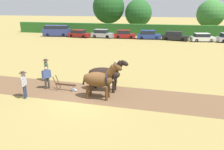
{
  "coord_description": "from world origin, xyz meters",
  "views": [
    {
      "loc": [
        4.92,
        -11.97,
        5.73
      ],
      "look_at": [
        1.28,
        2.31,
        1.1
      ],
      "focal_mm": 35.0,
      "sensor_mm": 36.0,
      "label": 1
    }
  ],
  "objects": [
    {
      "name": "farmer_onlooker_left",
      "position": [
        -3.84,
        -0.56,
        1.08
      ],
      "size": [
        0.46,
        0.67,
        1.81
      ],
      "rotation": [
        0.0,
        0.0,
        0.29
      ],
      "color": "#28334C",
      "rests_on": "ground"
    },
    {
      "name": "ground_plane",
      "position": [
        0.0,
        0.0,
        0.0
      ],
      "size": [
        240.0,
        240.0,
        0.0
      ],
      "primitive_type": "plane",
      "color": "#998447"
    },
    {
      "name": "farmer_onlooker_right",
      "position": [
        -4.25,
        2.9,
        1.07
      ],
      "size": [
        0.49,
        0.54,
        1.8
      ],
      "rotation": [
        0.0,
        0.0,
        0.72
      ],
      "color": "#28334C",
      "rests_on": "ground"
    },
    {
      "name": "draft_horse_lead_right",
      "position": [
        0.91,
        2.0,
        1.27
      ],
      "size": [
        3.01,
        0.94,
        2.38
      ],
      "rotation": [
        0.0,
        0.0,
        -0.01
      ],
      "color": "black",
      "rests_on": "ground"
    },
    {
      "name": "tree_center_left",
      "position": [
        13.19,
        38.64,
        4.31
      ],
      "size": [
        5.68,
        5.68,
        7.16
      ],
      "color": "brown",
      "rests_on": "ground"
    },
    {
      "name": "parked_car_far_right",
      "position": [
        10.65,
        28.11,
        0.68
      ],
      "size": [
        4.15,
        2.48,
        1.42
      ],
      "rotation": [
        0.0,
        0.0,
        0.19
      ],
      "color": "silver",
      "rests_on": "ground"
    },
    {
      "name": "parked_car_left",
      "position": [
        -11.87,
        28.01,
        0.69
      ],
      "size": [
        4.43,
        2.27,
        1.43
      ],
      "rotation": [
        0.0,
        0.0,
        -0.11
      ],
      "color": "maroon",
      "rests_on": "ground"
    },
    {
      "name": "parked_car_center",
      "position": [
        -3.01,
        28.78,
        0.74
      ],
      "size": [
        4.07,
        2.14,
        1.55
      ],
      "rotation": [
        0.0,
        0.0,
        0.09
      ],
      "color": "maroon",
      "rests_on": "ground"
    },
    {
      "name": "farmer_beside_team",
      "position": [
        1.17,
        3.9,
        1.03
      ],
      "size": [
        0.49,
        0.55,
        1.75
      ],
      "rotation": [
        0.0,
        0.0,
        0.71
      ],
      "color": "#38332D",
      "rests_on": "ground"
    },
    {
      "name": "parked_van",
      "position": [
        -16.88,
        28.4,
        1.11
      ],
      "size": [
        5.45,
        2.83,
        2.16
      ],
      "rotation": [
        0.0,
        0.0,
        0.18
      ],
      "color": "navy",
      "rests_on": "ground"
    },
    {
      "name": "farmer_at_plow",
      "position": [
        -3.33,
        1.34,
        0.95
      ],
      "size": [
        0.51,
        0.48,
        1.64
      ],
      "rotation": [
        0.0,
        0.0,
        -0.83
      ],
      "color": "#38332D",
      "rests_on": "ground"
    },
    {
      "name": "draft_horse_lead_left",
      "position": [
        0.9,
        0.61,
        1.31
      ],
      "size": [
        2.72,
        1.01,
        2.43
      ],
      "rotation": [
        0.0,
        0.0,
        -0.01
      ],
      "color": "#513319",
      "rests_on": "ground"
    },
    {
      "name": "parked_car_center_right",
      "position": [
        1.43,
        28.88,
        0.76
      ],
      "size": [
        4.46,
        2.3,
        1.6
      ],
      "rotation": [
        0.0,
        0.0,
        0.13
      ],
      "color": "navy",
      "rests_on": "ground"
    },
    {
      "name": "tree_left",
      "position": [
        -1.97,
        39.4,
        4.35
      ],
      "size": [
        6.09,
        6.09,
        7.4
      ],
      "color": "#4C3823",
      "rests_on": "ground"
    },
    {
      "name": "plowed_furrow_strip",
      "position": [
        -4.12,
        1.33,
        0.0
      ],
      "size": [
        32.68,
        3.66,
        0.01
      ],
      "primitive_type": "cube",
      "rotation": [
        0.0,
        0.0,
        -0.01
      ],
      "color": "brown",
      "rests_on": "ground"
    },
    {
      "name": "parked_car_right",
      "position": [
        6.13,
        28.42,
        0.75
      ],
      "size": [
        4.71,
        2.67,
        1.57
      ],
      "rotation": [
        0.0,
        0.0,
        -0.21
      ],
      "color": "black",
      "rests_on": "ground"
    },
    {
      "name": "hedgerow",
      "position": [
        0.0,
        33.44,
        1.16
      ],
      "size": [
        56.88,
        1.28,
        2.32
      ],
      "primitive_type": "cube",
      "color": "#286023",
      "rests_on": "ground"
    },
    {
      "name": "plow",
      "position": [
        -1.72,
        1.32,
        0.32
      ],
      "size": [
        1.73,
        0.46,
        1.13
      ],
      "rotation": [
        0.0,
        0.0,
        -0.01
      ],
      "color": "#4C331E",
      "rests_on": "ground"
    },
    {
      "name": "parked_car_center_left",
      "position": [
        -7.36,
        28.41,
        0.77
      ],
      "size": [
        4.11,
        1.88,
        1.61
      ],
      "rotation": [
        0.0,
        0.0,
        -0.02
      ],
      "color": "#9E9EA8",
      "rests_on": "ground"
    },
    {
      "name": "tree_far_left",
      "position": [
        -8.97,
        39.35,
        5.57
      ],
      "size": [
        7.39,
        7.39,
        9.27
      ],
      "color": "#4C3823",
      "rests_on": "ground"
    }
  ]
}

